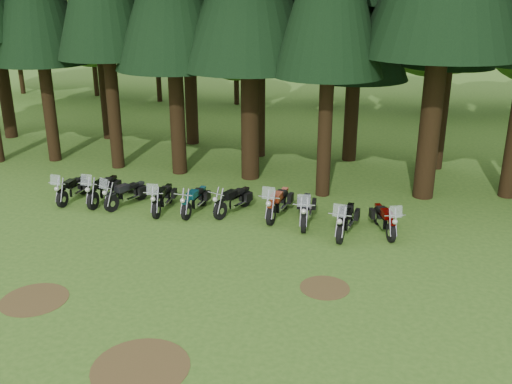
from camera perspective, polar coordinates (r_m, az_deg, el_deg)
ground at (r=16.84m, az=-8.87°, el=-8.46°), size 120.00×120.00×0.00m
decid_0 at (r=47.99m, az=-22.98°, el=15.97°), size 8.00×7.78×10.00m
decid_1 at (r=45.13m, az=-16.04°, el=16.49°), size 7.91×7.69×9.88m
decid_2 at (r=41.85m, az=-9.71°, el=15.54°), size 6.72×6.53×8.40m
decid_3 at (r=40.32m, az=-1.70°, el=15.01°), size 6.12×5.95×7.65m
decid_4 at (r=40.32m, az=7.72°, el=14.65°), size 5.93×5.76×7.41m
decid_5 at (r=39.42m, az=17.90°, el=16.51°), size 8.45×8.21×10.56m
dirt_patch_0 at (r=16.67m, az=-21.28°, el=-9.98°), size 1.80×1.80×0.01m
dirt_patch_1 at (r=16.24m, az=6.89°, el=-9.47°), size 1.40×1.40×0.01m
dirt_patch_2 at (r=13.40m, az=-11.47°, el=-16.80°), size 2.20×2.20×0.01m
motorcycle_0 at (r=23.36m, az=-17.87°, el=0.26°), size 0.41×2.19×1.38m
motorcycle_1 at (r=22.83m, az=-15.04°, el=0.18°), size 0.44×2.35×1.48m
motorcycle_2 at (r=22.27m, az=-12.88°, el=-0.23°), size 1.03×2.13×1.38m
motorcycle_3 at (r=21.50m, az=-9.33°, el=-0.67°), size 0.51×2.25×1.41m
motorcycle_4 at (r=21.21m, az=-6.15°, el=-0.88°), size 0.36×2.16×0.88m
motorcycle_5 at (r=21.05m, az=-2.31°, el=-0.91°), size 0.91×2.11×0.90m
motorcycle_6 at (r=20.67m, az=2.20°, el=-1.17°), size 0.55×2.41×1.51m
motorcycle_7 at (r=20.15m, az=4.97°, el=-1.84°), size 0.54×2.36×1.48m
motorcycle_8 at (r=19.45m, az=8.94°, el=-2.84°), size 0.56×2.35×1.48m
motorcycle_9 at (r=19.82m, az=12.73°, el=-2.77°), size 0.97×2.14×1.37m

